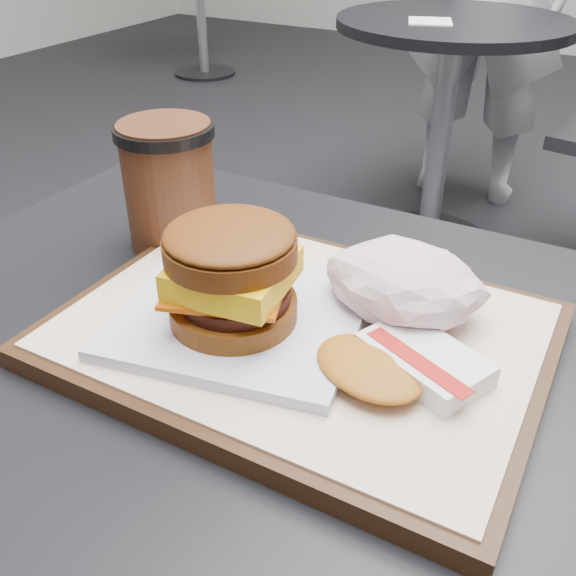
{
  "coord_description": "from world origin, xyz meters",
  "views": [
    {
      "loc": [
        0.19,
        -0.35,
        1.09
      ],
      "look_at": [
        -0.0,
        0.0,
        0.83
      ],
      "focal_mm": 40.0,
      "sensor_mm": 36.0,
      "label": 1
    }
  ],
  "objects_px": {
    "breakfast_sandwich": "(235,284)",
    "coffee_cup": "(169,181)",
    "hash_brown": "(399,363)",
    "neighbor_table": "(447,86)",
    "serving_tray": "(300,334)",
    "customer_table": "(288,514)",
    "crumpled_wrapper": "(405,283)"
  },
  "relations": [
    {
      "from": "breakfast_sandwich",
      "to": "coffee_cup",
      "type": "height_order",
      "value": "coffee_cup"
    },
    {
      "from": "hash_brown",
      "to": "neighbor_table",
      "type": "xyz_separation_m",
      "value": [
        -0.44,
        1.65,
        -0.25
      ]
    },
    {
      "from": "serving_tray",
      "to": "coffee_cup",
      "type": "bearing_deg",
      "value": 155.29
    },
    {
      "from": "breakfast_sandwich",
      "to": "coffee_cup",
      "type": "xyz_separation_m",
      "value": [
        -0.15,
        0.12,
        0.01
      ]
    },
    {
      "from": "breakfast_sandwich",
      "to": "customer_table",
      "type": "bearing_deg",
      "value": 3.63
    },
    {
      "from": "breakfast_sandwich",
      "to": "hash_brown",
      "type": "bearing_deg",
      "value": 2.6
    },
    {
      "from": "crumpled_wrapper",
      "to": "breakfast_sandwich",
      "type": "bearing_deg",
      "value": -142.81
    },
    {
      "from": "neighbor_table",
      "to": "breakfast_sandwich",
      "type": "bearing_deg",
      "value": -79.55
    },
    {
      "from": "serving_tray",
      "to": "crumpled_wrapper",
      "type": "distance_m",
      "value": 0.09
    },
    {
      "from": "neighbor_table",
      "to": "customer_table",
      "type": "bearing_deg",
      "value": -78.02
    },
    {
      "from": "serving_tray",
      "to": "crumpled_wrapper",
      "type": "relative_size",
      "value": 2.98
    },
    {
      "from": "serving_tray",
      "to": "crumpled_wrapper",
      "type": "bearing_deg",
      "value": 40.09
    },
    {
      "from": "crumpled_wrapper",
      "to": "serving_tray",
      "type": "bearing_deg",
      "value": -139.91
    },
    {
      "from": "serving_tray",
      "to": "coffee_cup",
      "type": "xyz_separation_m",
      "value": [
        -0.2,
        0.09,
        0.06
      ]
    },
    {
      "from": "customer_table",
      "to": "serving_tray",
      "type": "bearing_deg",
      "value": 95.27
    },
    {
      "from": "hash_brown",
      "to": "crumpled_wrapper",
      "type": "height_order",
      "value": "crumpled_wrapper"
    },
    {
      "from": "serving_tray",
      "to": "breakfast_sandwich",
      "type": "distance_m",
      "value": 0.07
    },
    {
      "from": "breakfast_sandwich",
      "to": "crumpled_wrapper",
      "type": "relative_size",
      "value": 1.72
    },
    {
      "from": "customer_table",
      "to": "coffee_cup",
      "type": "distance_m",
      "value": 0.34
    },
    {
      "from": "crumpled_wrapper",
      "to": "neighbor_table",
      "type": "xyz_separation_m",
      "value": [
        -0.41,
        1.57,
        -0.27
      ]
    },
    {
      "from": "customer_table",
      "to": "hash_brown",
      "type": "distance_m",
      "value": 0.23
    },
    {
      "from": "crumpled_wrapper",
      "to": "customer_table",
      "type": "bearing_deg",
      "value": -128.57
    },
    {
      "from": "serving_tray",
      "to": "hash_brown",
      "type": "xyz_separation_m",
      "value": [
        0.09,
        -0.02,
        0.02
      ]
    },
    {
      "from": "customer_table",
      "to": "neighbor_table",
      "type": "bearing_deg",
      "value": 101.98
    },
    {
      "from": "customer_table",
      "to": "crumpled_wrapper",
      "type": "height_order",
      "value": "crumpled_wrapper"
    },
    {
      "from": "hash_brown",
      "to": "neighbor_table",
      "type": "distance_m",
      "value": 1.72
    },
    {
      "from": "customer_table",
      "to": "neighbor_table",
      "type": "relative_size",
      "value": 1.07
    },
    {
      "from": "customer_table",
      "to": "hash_brown",
      "type": "height_order",
      "value": "hash_brown"
    },
    {
      "from": "neighbor_table",
      "to": "coffee_cup",
      "type": "bearing_deg",
      "value": -84.33
    },
    {
      "from": "crumpled_wrapper",
      "to": "coffee_cup",
      "type": "height_order",
      "value": "coffee_cup"
    },
    {
      "from": "customer_table",
      "to": "hash_brown",
      "type": "xyz_separation_m",
      "value": [
        0.09,
        0.0,
        0.22
      ]
    },
    {
      "from": "breakfast_sandwich",
      "to": "neighbor_table",
      "type": "xyz_separation_m",
      "value": [
        -0.3,
        1.65,
        -0.28
      ]
    }
  ]
}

